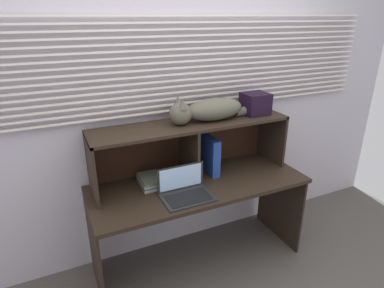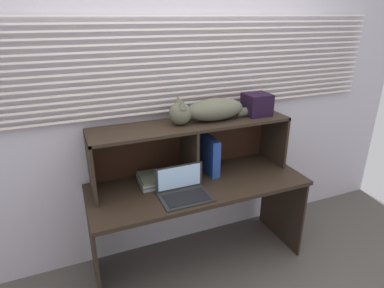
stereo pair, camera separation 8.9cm
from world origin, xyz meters
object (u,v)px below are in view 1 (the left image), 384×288
object	(u,v)px
book_stack	(150,181)
storage_box	(255,104)
laptop	(185,191)
binder_upright	(210,155)
cat	(209,110)

from	to	relation	value
book_stack	storage_box	xyz separation A→B (m)	(0.88, 0.00, 0.48)
storage_box	laptop	bearing A→B (deg)	-160.79
laptop	book_stack	size ratio (longest dim) A/B	1.57
binder_upright	book_stack	bearing A→B (deg)	-179.70
book_stack	binder_upright	bearing A→B (deg)	0.30
binder_upright	storage_box	size ratio (longest dim) A/B	1.51
book_stack	cat	bearing A→B (deg)	0.31
cat	binder_upright	size ratio (longest dim) A/B	2.81
cat	book_stack	bearing A→B (deg)	-179.69
binder_upright	storage_box	distance (m)	0.54
cat	storage_box	world-z (taller)	cat
cat	laptop	world-z (taller)	cat
book_stack	storage_box	distance (m)	1.01
cat	binder_upright	xyz separation A→B (m)	(0.01, 0.00, -0.37)
cat	book_stack	world-z (taller)	cat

